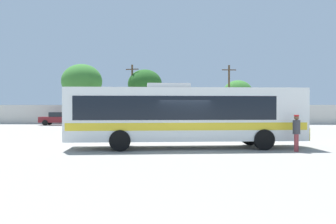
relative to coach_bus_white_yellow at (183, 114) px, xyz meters
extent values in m
plane|color=gray|center=(0.08, 9.50, -1.81)|extent=(300.00, 300.00, 0.00)
cube|color=beige|center=(0.08, 25.45, -0.63)|extent=(80.00, 0.30, 2.36)
cube|color=white|center=(0.14, 0.01, -0.02)|extent=(12.45, 3.84, 2.69)
cube|color=black|center=(-0.47, -0.05, 0.30)|extent=(10.26, 3.64, 1.19)
cube|color=yellow|center=(0.14, 0.01, -0.61)|extent=(12.21, 3.84, 0.38)
cube|color=#19212D|center=(6.24, 0.67, 0.47)|extent=(0.29, 2.29, 1.40)
cube|color=yellow|center=(6.25, 0.67, -1.04)|extent=(0.33, 2.49, 0.65)
cube|color=#B2B2B2|center=(-0.78, -0.08, 1.45)|extent=(2.34, 1.63, 0.24)
cylinder|color=black|center=(3.78, 1.64, -1.29)|extent=(1.07, 0.41, 1.04)
cylinder|color=black|center=(4.04, -0.80, -1.29)|extent=(1.07, 0.41, 1.04)
cylinder|color=black|center=(-3.34, 0.87, -1.29)|extent=(1.07, 0.41, 1.04)
cylinder|color=black|center=(-3.08, -1.56, -1.29)|extent=(1.07, 0.41, 1.04)
cylinder|color=#99383D|center=(5.52, -1.30, -1.38)|extent=(0.16, 0.16, 0.85)
cylinder|color=#99383D|center=(5.42, -1.43, -1.38)|extent=(0.16, 0.16, 0.85)
cylinder|color=#38383D|center=(5.47, -1.37, -0.62)|extent=(0.50, 0.50, 0.67)
sphere|color=brown|center=(5.47, -1.37, -0.17)|extent=(0.23, 0.23, 0.23)
cylinder|color=red|center=(5.47, -1.37, -0.06)|extent=(0.24, 0.24, 0.07)
cube|color=maroon|center=(-14.32, 22.80, -1.16)|extent=(4.36, 2.11, 0.65)
cube|color=black|center=(-14.11, 22.81, -0.57)|extent=(2.45, 1.82, 0.54)
cylinder|color=black|center=(-15.57, 21.82, -1.49)|extent=(0.65, 0.27, 0.64)
cylinder|color=black|center=(-15.70, 23.58, -1.49)|extent=(0.65, 0.27, 0.64)
cylinder|color=black|center=(-12.95, 22.02, -1.49)|extent=(0.65, 0.27, 0.64)
cylinder|color=black|center=(-13.08, 23.78, -1.49)|extent=(0.65, 0.27, 0.64)
cube|color=navy|center=(-9.05, 21.79, -1.18)|extent=(4.24, 2.10, 0.62)
cube|color=black|center=(-8.85, 21.78, -0.62)|extent=(2.38, 1.82, 0.50)
cylinder|color=black|center=(-10.39, 21.01, -1.49)|extent=(0.65, 0.27, 0.64)
cylinder|color=black|center=(-10.26, 22.77, -1.49)|extent=(0.65, 0.27, 0.64)
cylinder|color=black|center=(-7.84, 20.82, -1.49)|extent=(0.65, 0.27, 0.64)
cylinder|color=black|center=(-7.71, 22.58, -1.49)|extent=(0.65, 0.27, 0.64)
cube|color=silver|center=(-2.75, 21.97, -1.17)|extent=(4.64, 2.16, 0.63)
cube|color=black|center=(-2.52, 21.96, -0.59)|extent=(2.60, 1.85, 0.52)
cylinder|color=black|center=(-4.21, 21.21, -1.49)|extent=(0.66, 0.27, 0.64)
cylinder|color=black|center=(-4.07, 22.97, -1.49)|extent=(0.66, 0.27, 0.64)
cylinder|color=black|center=(-1.43, 20.98, -1.49)|extent=(0.66, 0.27, 0.64)
cylinder|color=black|center=(-1.29, 22.74, -1.49)|extent=(0.66, 0.27, 0.64)
cylinder|color=#4C3823|center=(-6.57, 28.96, 2.03)|extent=(0.24, 0.24, 7.68)
cube|color=#473321|center=(-6.57, 28.96, 5.27)|extent=(1.76, 0.60, 0.12)
cylinder|color=#4C3823|center=(5.91, 27.05, 1.87)|extent=(0.24, 0.24, 7.36)
cube|color=#473321|center=(5.91, 27.05, 4.95)|extent=(1.79, 0.42, 0.12)
cylinder|color=brown|center=(-13.84, 31.01, 0.04)|extent=(0.32, 0.32, 3.70)
ellipsoid|color=#38752D|center=(-13.84, 31.01, 3.84)|extent=(5.57, 5.57, 4.74)
cylinder|color=brown|center=(-4.97, 29.80, -0.01)|extent=(0.32, 0.32, 3.59)
ellipsoid|color=#23561E|center=(-4.97, 29.80, 3.38)|extent=(4.57, 4.57, 3.88)
cylinder|color=brown|center=(7.30, 28.96, -0.51)|extent=(0.32, 0.32, 2.59)
ellipsoid|color=#38752D|center=(7.30, 28.96, 2.14)|extent=(3.87, 3.87, 3.29)
camera|label=1|loc=(-0.10, -19.27, 0.39)|focal=39.23mm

